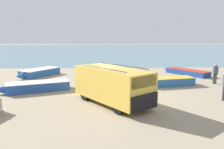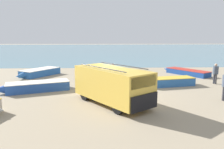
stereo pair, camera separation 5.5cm
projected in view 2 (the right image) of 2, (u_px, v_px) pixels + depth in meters
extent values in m
plane|color=gray|center=(120.00, 92.00, 15.19)|extent=(200.00, 200.00, 0.00)
cube|color=slate|center=(107.00, 49.00, 66.37)|extent=(120.00, 80.00, 0.01)
cube|color=gold|center=(112.00, 84.00, 12.47)|extent=(4.55, 5.19, 1.77)
cube|color=black|center=(144.00, 102.00, 10.59)|extent=(1.50, 1.15, 0.79)
cube|color=#1E232D|center=(144.00, 82.00, 10.48)|extent=(1.42, 1.07, 0.57)
cylinder|color=black|center=(141.00, 100.00, 11.93)|extent=(0.65, 0.77, 0.80)
cylinder|color=black|center=(118.00, 106.00, 10.89)|extent=(0.65, 0.77, 0.80)
cylinder|color=black|center=(107.00, 89.00, 14.32)|extent=(0.65, 0.77, 0.80)
cylinder|color=black|center=(85.00, 94.00, 13.28)|extent=(0.65, 0.77, 0.80)
cylinder|color=black|center=(122.00, 65.00, 12.77)|extent=(2.48, 3.33, 0.05)
cylinder|color=black|center=(101.00, 68.00, 11.83)|extent=(2.48, 3.33, 0.05)
cube|color=#2D66AD|center=(169.00, 82.00, 17.20)|extent=(4.12, 2.03, 0.60)
cone|color=#2D66AD|center=(140.00, 83.00, 16.63)|extent=(0.97, 0.74, 0.57)
cube|color=gold|center=(169.00, 79.00, 17.16)|extent=(0.43, 1.18, 0.05)
cube|color=gold|center=(169.00, 78.00, 17.14)|extent=(4.17, 2.05, 0.04)
cube|color=navy|center=(103.00, 73.00, 21.90)|extent=(3.47, 2.78, 0.52)
cone|color=navy|center=(86.00, 74.00, 20.97)|extent=(0.84, 0.75, 0.49)
cube|color=gold|center=(103.00, 71.00, 21.86)|extent=(0.82, 1.33, 0.05)
cube|color=gold|center=(103.00, 70.00, 21.85)|extent=(3.50, 2.81, 0.04)
cube|color=#234CA3|center=(38.00, 87.00, 15.56)|extent=(4.44, 2.75, 0.62)
cube|color=silver|center=(38.00, 83.00, 15.52)|extent=(0.62, 1.27, 0.05)
cube|color=silver|center=(38.00, 82.00, 15.50)|extent=(4.49, 2.77, 0.04)
cube|color=navy|center=(188.00, 72.00, 22.09)|extent=(3.52, 4.41, 0.49)
cone|color=navy|center=(167.00, 69.00, 24.24)|extent=(0.92, 1.07, 0.47)
cube|color=#B22D23|center=(188.00, 71.00, 22.06)|extent=(1.15, 0.84, 0.05)
cube|color=#B22D23|center=(188.00, 70.00, 22.04)|extent=(3.56, 4.46, 0.04)
cube|color=#2D66AD|center=(40.00, 72.00, 21.68)|extent=(3.51, 4.16, 0.63)
cone|color=#2D66AD|center=(20.00, 76.00, 19.68)|extent=(0.96, 1.04, 0.60)
cube|color=silver|center=(40.00, 70.00, 21.64)|extent=(1.40, 1.00, 0.05)
cube|color=silver|center=(40.00, 69.00, 21.62)|extent=(3.54, 4.20, 0.04)
cylinder|color=#38383D|center=(224.00, 93.00, 13.17)|extent=(0.16, 0.16, 0.87)
cylinder|color=navy|center=(106.00, 83.00, 16.23)|extent=(0.16, 0.16, 0.85)
cylinder|color=navy|center=(108.00, 83.00, 16.32)|extent=(0.16, 0.16, 0.85)
cylinder|color=#335189|center=(107.00, 73.00, 16.15)|extent=(0.46, 0.46, 0.67)
sphere|color=#8C664C|center=(107.00, 67.00, 16.07)|extent=(0.23, 0.23, 0.23)
cylinder|color=navy|center=(113.00, 79.00, 18.06)|extent=(0.15, 0.15, 0.79)
cylinder|color=navy|center=(112.00, 79.00, 17.90)|extent=(0.15, 0.15, 0.79)
cylinder|color=#335189|center=(113.00, 70.00, 17.86)|extent=(0.43, 0.43, 0.63)
sphere|color=tan|center=(113.00, 65.00, 17.78)|extent=(0.21, 0.21, 0.21)
cylinder|color=#38383D|center=(214.00, 79.00, 17.91)|extent=(0.15, 0.15, 0.81)
cylinder|color=#38383D|center=(216.00, 79.00, 17.76)|extent=(0.15, 0.15, 0.81)
cylinder|color=#424C5B|center=(216.00, 70.00, 17.71)|extent=(0.44, 0.44, 0.64)
sphere|color=tan|center=(216.00, 65.00, 17.64)|extent=(0.22, 0.22, 0.22)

